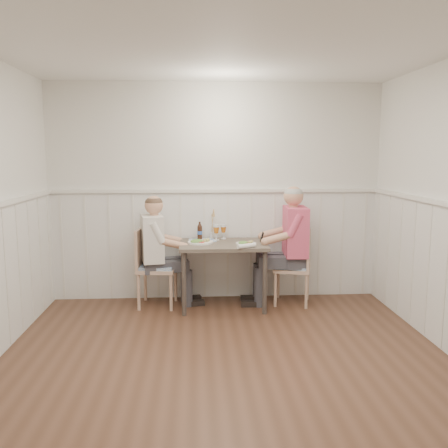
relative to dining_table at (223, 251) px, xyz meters
name	(u,v)px	position (x,y,z in m)	size (l,w,h in m)	color
ground_plane	(229,381)	(-0.06, -1.84, -0.65)	(4.50, 4.50, 0.00)	#4C2F1F
room_shell	(229,187)	(-0.06, -1.84, 0.86)	(4.04, 4.54, 2.60)	silver
wainscot	(224,273)	(-0.06, -1.15, 0.04)	(4.00, 4.49, 1.34)	white
dining_table	(223,251)	(0.00, 0.00, 0.00)	(0.99, 0.70, 0.75)	#4F483A
chair_right	(297,264)	(0.88, 0.05, -0.18)	(0.51, 0.51, 0.87)	tan
chair_left	(152,264)	(-0.82, 0.08, -0.16)	(0.47, 0.47, 0.91)	tan
man_in_pink	(291,255)	(0.80, 0.05, -0.06)	(0.67, 0.47, 1.42)	#3F3F47
diner_cream	(156,260)	(-0.77, 0.05, -0.10)	(0.66, 0.47, 1.32)	#3F3F47
plate_man	(246,243)	(0.25, -0.10, 0.12)	(0.23, 0.23, 0.06)	white
plate_diner	(199,241)	(-0.27, 0.00, 0.12)	(0.29, 0.29, 0.07)	white
beer_glass_a	(223,229)	(0.02, 0.26, 0.22)	(0.07, 0.07, 0.18)	silver
beer_glass_b	(216,230)	(-0.07, 0.18, 0.22)	(0.08, 0.08, 0.19)	silver
beer_bottle	(200,232)	(-0.26, 0.25, 0.19)	(0.06, 0.06, 0.21)	#321B11
rolled_napkin	(246,246)	(0.24, -0.31, 0.12)	(0.22, 0.15, 0.05)	white
grass_vase	(211,225)	(-0.12, 0.28, 0.27)	(0.04, 0.04, 0.38)	silver
gingham_mat	(202,240)	(-0.23, 0.18, 0.10)	(0.33, 0.28, 0.01)	#4571AA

